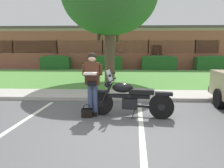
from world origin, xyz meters
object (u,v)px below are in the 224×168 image
(hedge_center_right, at_px, (159,62))
(hedge_right, at_px, (212,63))
(rider_person, at_px, (93,79))
(brick_building, at_px, (107,48))
(motorcycle, at_px, (134,99))
(handbag, at_px, (87,112))
(hedge_left, at_px, (56,62))
(hedge_center_left, at_px, (107,62))

(hedge_center_right, height_order, hedge_right, same)
(rider_person, relative_size, brick_building, 0.07)
(motorcycle, xyz_separation_m, hedge_center_right, (2.81, 12.22, 0.16))
(rider_person, xyz_separation_m, brick_building, (-0.85, 18.83, 0.87))
(handbag, distance_m, brick_building, 19.11)
(motorcycle, height_order, hedge_left, motorcycle)
(brick_building, bearing_deg, hedge_center_left, -86.35)
(rider_person, bearing_deg, hedge_right, 55.86)
(rider_person, height_order, hedge_center_right, rider_person)
(handbag, height_order, hedge_center_left, hedge_center_left)
(hedge_center_left, distance_m, brick_building, 6.78)
(hedge_left, distance_m, hedge_center_right, 8.67)
(hedge_center_right, bearing_deg, hedge_center_left, -180.00)
(motorcycle, relative_size, handbag, 6.21)
(hedge_center_left, bearing_deg, handbag, -88.67)
(handbag, relative_size, brick_building, 0.02)
(hedge_left, xyz_separation_m, hedge_center_left, (4.34, -0.00, -0.00))
(brick_building, bearing_deg, hedge_left, -120.42)
(motorcycle, xyz_separation_m, brick_building, (-1.95, 18.88, 1.38))
(motorcycle, relative_size, hedge_left, 0.92)
(hedge_center_left, bearing_deg, hedge_left, 180.00)
(handbag, bearing_deg, hedge_left, 110.51)
(rider_person, bearing_deg, handbag, -125.70)
(hedge_left, bearing_deg, brick_building, 59.58)
(handbag, relative_size, hedge_left, 0.15)
(motorcycle, bearing_deg, hedge_center_left, 97.11)
(rider_person, distance_m, hedge_center_right, 12.79)
(motorcycle, bearing_deg, handbag, -173.91)
(rider_person, height_order, brick_building, brick_building)
(hedge_right, height_order, brick_building, brick_building)
(hedge_center_right, relative_size, hedge_right, 1.07)
(hedge_right, bearing_deg, motorcycle, -120.31)
(hedge_center_left, relative_size, brick_building, 0.11)
(hedge_center_right, height_order, brick_building, brick_building)
(motorcycle, distance_m, handbag, 1.29)
(hedge_left, xyz_separation_m, hedge_center_right, (8.67, 0.00, 0.00))
(hedge_center_right, bearing_deg, motorcycle, -102.95)
(hedge_left, distance_m, brick_building, 7.82)
(hedge_center_right, bearing_deg, hedge_right, 0.00)
(motorcycle, distance_m, hedge_center_left, 12.32)
(motorcycle, height_order, brick_building, brick_building)
(hedge_right, relative_size, brick_building, 0.11)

